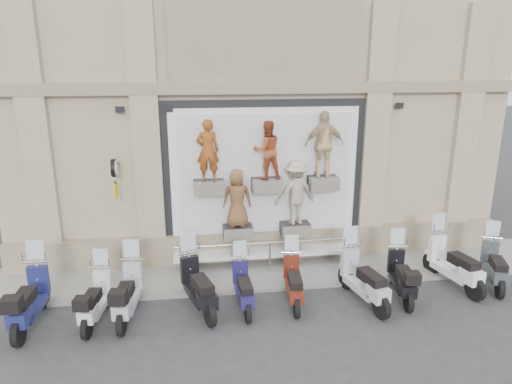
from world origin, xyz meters
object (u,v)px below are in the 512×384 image
scooter_e (243,279)px  scooter_j (496,257)px  scooter_c (127,284)px  scooter_d (198,277)px  scooter_i (455,254)px  scooter_a (28,289)px  scooter_f (294,274)px  scooter_h (402,268)px  scooter_b (95,291)px  clock_sign_bracket (114,174)px  guard_rail (270,258)px  scooter_g (364,270)px

scooter_e → scooter_j: size_ratio=0.94×
scooter_c → scooter_j: 9.01m
scooter_d → scooter_i: scooter_i is taller
scooter_a → scooter_e: bearing=2.5°
scooter_f → scooter_h: 2.63m
scooter_a → scooter_d: (3.59, 0.12, -0.02)m
scooter_i → scooter_b: bearing=172.0°
clock_sign_bracket → scooter_a: 3.34m
guard_rail → scooter_h: (2.92, -1.66, 0.30)m
scooter_i → scooter_j: bearing=-16.8°
clock_sign_bracket → scooter_e: (3.00, -2.08, -2.09)m
scooter_a → scooter_c: size_ratio=1.06×
scooter_a → scooter_b: 1.37m
scooter_c → scooter_g: scooter_g is taller
scooter_e → scooter_f: bearing=1.2°
scooter_c → scooter_f: scooter_c is taller
scooter_b → scooter_g: (6.07, -0.06, 0.11)m
scooter_h → scooter_i: bearing=22.6°
clock_sign_bracket → scooter_b: clock_sign_bracket is taller
scooter_c → scooter_f: 3.78m
scooter_a → scooter_i: (9.99, 0.37, 0.02)m
scooter_b → scooter_c: 0.68m
scooter_j → scooter_e: bearing=-156.7°
clock_sign_bracket → scooter_e: 4.21m
scooter_a → scooter_b: scooter_a is taller
guard_rail → scooter_f: (0.30, -1.55, 0.27)m
scooter_b → guard_rail: bearing=29.9°
guard_rail → scooter_i: (4.47, -1.32, 0.40)m
scooter_j → scooter_g: bearing=-152.6°
scooter_h → scooter_i: (1.55, 0.34, 0.10)m
scooter_e → scooter_b: bearing=-179.6°
clock_sign_bracket → scooter_e: bearing=-34.7°
scooter_d → scooter_h: size_ratio=1.08×
guard_rail → scooter_i: bearing=-16.5°
scooter_d → scooter_i: (6.40, 0.25, 0.03)m
scooter_j → scooter_a: bearing=-157.0°
scooter_f → scooter_g: (1.62, -0.24, 0.10)m
scooter_a → scooter_j: size_ratio=1.11×
guard_rail → clock_sign_bracket: 4.57m
scooter_e → scooter_a: bearing=179.3°
scooter_b → scooter_j: bearing=9.1°
scooter_b → scooter_j: (9.68, 0.30, 0.03)m
scooter_i → scooter_j: scooter_i is taller
scooter_c → scooter_h: (6.40, -0.01, -0.03)m
guard_rail → scooter_h: size_ratio=2.69×
guard_rail → clock_sign_bracket: (-3.90, 0.47, 2.34)m
scooter_b → scooter_h: scooter_h is taller
scooter_d → scooter_e: size_ratio=1.16×
clock_sign_bracket → scooter_g: size_ratio=0.49×
guard_rail → scooter_b: (-4.16, -1.74, 0.26)m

